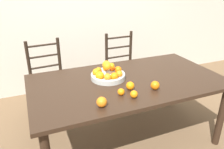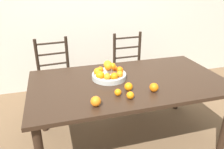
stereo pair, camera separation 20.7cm
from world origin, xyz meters
TOP-DOWN VIEW (x-y plane):
  - ground_plane at (0.00, 0.00)m, footprint 12.00×12.00m
  - wall_back at (0.00, 1.56)m, footprint 8.00×0.06m
  - dining_table at (0.00, 0.00)m, footprint 1.90×1.03m
  - fruit_bowl at (-0.18, 0.10)m, footprint 0.34×0.34m
  - orange_loose_0 at (-0.07, -0.20)m, footprint 0.07×0.07m
  - orange_loose_1 at (-0.11, -0.34)m, footprint 0.06×0.06m
  - orange_loose_2 at (0.13, -0.28)m, footprint 0.08×0.08m
  - orange_loose_3 at (-0.41, -0.37)m, footprint 0.08×0.08m
  - orange_loose_4 at (-0.19, -0.26)m, footprint 0.06×0.06m
  - chair_left at (-0.68, 0.82)m, footprint 0.45×0.44m
  - chair_right at (0.33, 0.82)m, footprint 0.43×0.41m

SIDE VIEW (x-z plane):
  - ground_plane at x=0.00m, z-range 0.00..0.00m
  - chair_left at x=-0.68m, z-range -0.01..0.97m
  - chair_right at x=0.33m, z-range -0.01..0.97m
  - dining_table at x=0.00m, z-range 0.29..1.02m
  - orange_loose_4 at x=-0.19m, z-range 0.73..0.79m
  - orange_loose_1 at x=-0.11m, z-range 0.73..0.80m
  - orange_loose_0 at x=-0.07m, z-range 0.73..0.81m
  - orange_loose_2 at x=0.13m, z-range 0.73..0.81m
  - orange_loose_3 at x=-0.41m, z-range 0.73..0.81m
  - fruit_bowl at x=-0.18m, z-range 0.69..0.87m
  - wall_back at x=0.00m, z-range 0.00..2.60m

